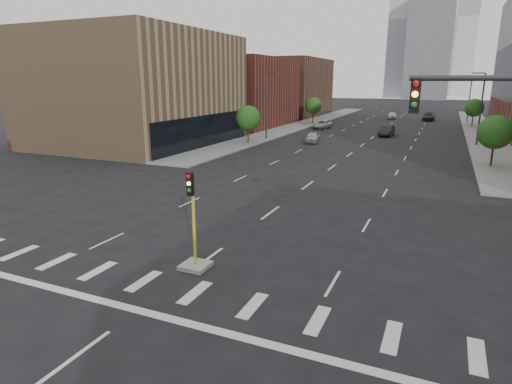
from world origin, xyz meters
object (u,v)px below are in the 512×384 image
Objects in this scene: car_near_left at (312,137)px; median_traffic_signal at (195,248)px; car_far_left at (322,125)px; car_mid_right at (387,131)px; car_distant at (392,116)px; car_deep_right at (429,117)px.

median_traffic_signal is at bearing -89.47° from car_near_left.
median_traffic_signal is 41.14m from car_near_left.
car_mid_right is at bearing -21.84° from car_far_left.
car_distant is at bearing 97.84° from car_mid_right.
car_mid_right is at bearing 88.15° from median_traffic_signal.
median_traffic_signal is 82.15m from car_distant.
car_deep_right is at bearing 83.88° from car_mid_right.
car_mid_right is (1.67, 51.70, -0.17)m from median_traffic_signal.
car_mid_right is 30.56m from car_distant.
car_deep_right is at bearing -15.34° from car_distant.
median_traffic_signal is 0.78× the size of car_deep_right.
car_near_left is 0.92× the size of car_distant.
median_traffic_signal is 0.90× the size of car_mid_right.
car_near_left is at bearing -123.93° from car_mid_right.
car_mid_right is at bearing 44.68° from car_near_left.
median_traffic_signal is 59.00m from car_far_left.
car_mid_right is (8.25, 11.09, 0.09)m from car_near_left.
median_traffic_signal is 1.05× the size of car_near_left.
car_far_left is at bearing -120.21° from car_distant.
car_far_left is (-3.42, 17.53, -0.05)m from car_near_left.
median_traffic_signal is 51.73m from car_mid_right.
car_mid_right is 0.86× the size of car_deep_right.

